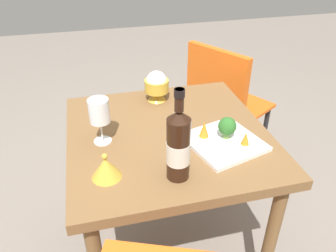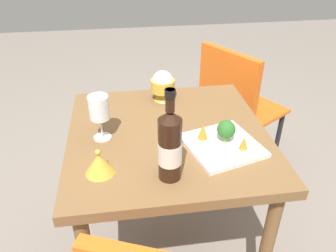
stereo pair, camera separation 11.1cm
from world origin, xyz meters
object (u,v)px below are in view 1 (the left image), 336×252
object	(u,v)px
carrot_garnish_right	(204,129)
wine_bottle	(178,145)
rice_bowl	(157,85)
carrot_garnish_left	(246,138)
serving_plate	(224,142)
wine_glass	(99,112)
rice_bowl_lid	(106,167)
broccoli_floret	(227,127)
chair_by_wall	(222,98)

from	to	relation	value
carrot_garnish_right	wine_bottle	bearing A→B (deg)	49.67
rice_bowl	carrot_garnish_left	distance (m)	0.50
carrot_garnish_left	carrot_garnish_right	world-z (taller)	carrot_garnish_right
serving_plate	wine_glass	bearing A→B (deg)	-15.79
rice_bowl_lid	broccoli_floret	size ratio (longest dim) A/B	1.17
wine_glass	rice_bowl_lid	world-z (taller)	wine_glass
chair_by_wall	carrot_garnish_right	size ratio (longest dim) A/B	13.38
broccoli_floret	wine_bottle	bearing A→B (deg)	32.87
wine_bottle	rice_bowl	size ratio (longest dim) A/B	2.24
rice_bowl	carrot_garnish_right	xyz separation A→B (m)	(-0.10, 0.36, -0.03)
broccoli_floret	carrot_garnish_right	size ratio (longest dim) A/B	1.35
carrot_garnish_left	serving_plate	bearing A→B (deg)	-31.61
wine_glass	rice_bowl_lid	bearing A→B (deg)	89.09
chair_by_wall	serving_plate	distance (m)	0.78
wine_glass	serving_plate	bearing A→B (deg)	164.21
chair_by_wall	wine_bottle	world-z (taller)	wine_bottle
wine_bottle	rice_bowl	bearing A→B (deg)	-95.08
wine_glass	carrot_garnish_right	xyz separation A→B (m)	(-0.38, 0.08, -0.08)
chair_by_wall	serving_plate	xyz separation A→B (m)	(0.29, 0.70, 0.21)
rice_bowl_lid	carrot_garnish_right	distance (m)	0.40
carrot_garnish_left	broccoli_floret	bearing A→B (deg)	-47.37
carrot_garnish_right	rice_bowl	bearing A→B (deg)	-73.98
chair_by_wall	rice_bowl_lid	distance (m)	1.09
chair_by_wall	serving_plate	size ratio (longest dim) A/B	2.76
wine_bottle	rice_bowl_lid	xyz separation A→B (m)	(0.23, -0.05, -0.09)
chair_by_wall	rice_bowl	world-z (taller)	rice_bowl
carrot_garnish_left	wine_glass	bearing A→B (deg)	-18.03
rice_bowl_lid	carrot_garnish_right	size ratio (longest dim) A/B	1.57
wine_bottle	carrot_garnish_right	distance (m)	0.25
rice_bowl_lid	broccoli_floret	xyz separation A→B (m)	(-0.46, -0.10, 0.03)
chair_by_wall	carrot_garnish_right	bearing A→B (deg)	-59.91
rice_bowl	wine_glass	bearing A→B (deg)	46.00
rice_bowl_lid	carrot_garnish_left	size ratio (longest dim) A/B	1.99
wine_glass	broccoli_floret	world-z (taller)	wine_glass
rice_bowl_lid	serving_plate	world-z (taller)	rice_bowl_lid
chair_by_wall	broccoli_floret	distance (m)	0.78
wine_glass	rice_bowl_lid	distance (m)	0.22
rice_bowl	broccoli_floret	bearing A→B (deg)	115.06
rice_bowl_lid	carrot_garnish_left	bearing A→B (deg)	-175.50
rice_bowl	broccoli_floret	size ratio (longest dim) A/B	1.65
wine_glass	broccoli_floret	bearing A→B (deg)	166.50
rice_bowl	serving_plate	xyz separation A→B (m)	(-0.17, 0.41, -0.07)
rice_bowl_lid	serving_plate	xyz separation A→B (m)	(-0.44, -0.08, -0.03)
rice_bowl_lid	broccoli_floret	bearing A→B (deg)	-168.22
serving_plate	rice_bowl	bearing A→B (deg)	-67.44
chair_by_wall	rice_bowl_lid	bearing A→B (deg)	-74.66
rice_bowl_lid	carrot_garnish_left	world-z (taller)	rice_bowl_lid
wine_glass	serving_plate	distance (m)	0.47
serving_plate	carrot_garnish_right	bearing A→B (deg)	-34.70
wine_glass	broccoli_floret	distance (m)	0.47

